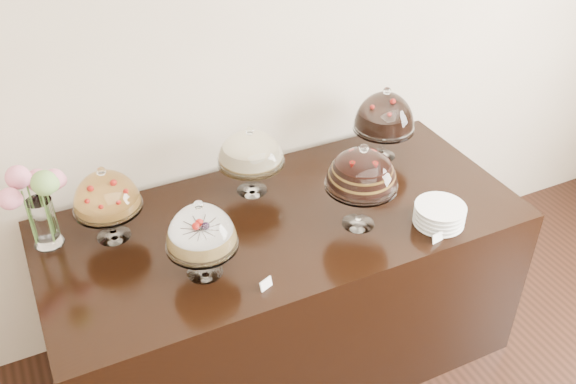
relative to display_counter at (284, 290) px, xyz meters
name	(u,v)px	position (x,y,z in m)	size (l,w,h in m)	color
wall_back	(290,41)	(0.30, 0.55, 1.05)	(5.00, 0.04, 3.00)	beige
display_counter	(284,290)	(0.00, 0.00, 0.00)	(2.20, 1.00, 0.90)	black
cake_stand_sugar_sponge	(201,231)	(-0.45, -0.19, 0.67)	(0.29, 0.29, 0.36)	white
cake_stand_choco_layer	(362,172)	(0.29, -0.18, 0.73)	(0.32, 0.32, 0.42)	white
cake_stand_cheesecake	(251,151)	(-0.04, 0.27, 0.68)	(0.32, 0.32, 0.35)	white
cake_stand_dark_choco	(385,114)	(0.70, 0.27, 0.70)	(0.32, 0.32, 0.40)	white
cake_stand_fruit_tart	(106,194)	(-0.73, 0.21, 0.67)	(0.30, 0.30, 0.36)	white
flower_vase	(37,199)	(-0.99, 0.27, 0.70)	(0.27, 0.27, 0.43)	white
plate_stack	(439,215)	(0.62, -0.34, 0.50)	(0.22, 0.22, 0.09)	white
price_card_left	(266,284)	(-0.26, -0.38, 0.47)	(0.06, 0.01, 0.04)	white
price_card_right	(437,237)	(0.54, -0.44, 0.47)	(0.06, 0.01, 0.04)	white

